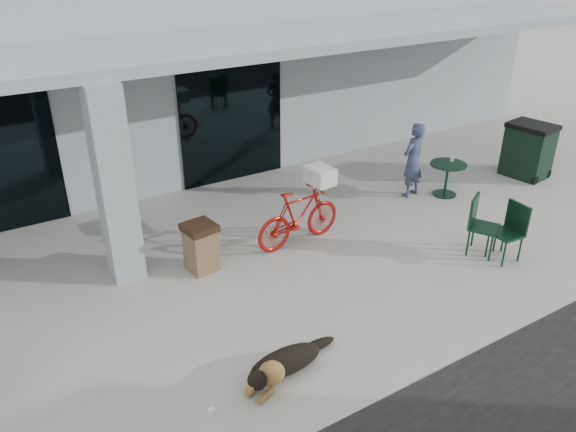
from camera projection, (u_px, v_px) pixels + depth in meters
ground at (280, 318)px, 8.08m from camera, size 80.00×80.00×0.00m
building at (98, 59)px, 13.52m from camera, size 22.00×7.00×4.50m
storefront_glass_right at (232, 120)px, 12.10m from camera, size 2.40×0.06×2.70m
column at (115, 186)px, 8.42m from camera, size 0.50×0.50×3.12m
overhang at (168, 50)px, 9.37m from camera, size 22.00×2.80×0.18m
bicycle at (299, 217)px, 9.81m from camera, size 1.76×0.62×1.04m
laundry_basket at (320, 175)px, 9.75m from camera, size 0.41×0.53×0.30m
dog at (286, 360)px, 6.99m from camera, size 1.22×0.78×0.39m
cup_near_dog at (212, 412)px, 6.42m from camera, size 0.10×0.10×0.10m
cafe_table_far at (446, 179)px, 11.74m from camera, size 0.85×0.85×0.70m
cafe_chair_far_a at (484, 227)px, 9.49m from camera, size 0.66×0.67×1.03m
cafe_chair_far_b at (506, 233)px, 9.32m from camera, size 0.53×0.49×1.00m
person at (413, 160)px, 11.52m from camera, size 0.64×0.50×1.58m
cup_on_table at (452, 159)px, 11.69m from camera, size 0.09×0.09×0.10m
trash_receptacle at (201, 247)px, 9.07m from camera, size 0.55×0.55×0.83m
wheeled_bin at (528, 150)px, 12.57m from camera, size 0.89×1.06×1.22m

